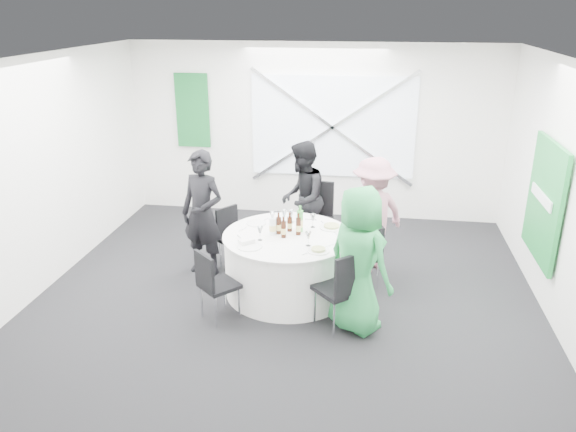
# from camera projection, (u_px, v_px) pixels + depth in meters

# --- Properties ---
(floor) EXTENTS (6.00, 6.00, 0.00)m
(floor) POSITION_uv_depth(u_px,v_px,m) (286.00, 299.00, 6.76)
(floor) COLOR black
(floor) RESTS_ON ground
(ceiling) EXTENTS (6.00, 6.00, 0.00)m
(ceiling) POSITION_uv_depth(u_px,v_px,m) (285.00, 59.00, 5.77)
(ceiling) COLOR white
(ceiling) RESTS_ON wall_back
(wall_back) EXTENTS (6.00, 0.00, 6.00)m
(wall_back) POSITION_uv_depth(u_px,v_px,m) (314.00, 132.00, 9.04)
(wall_back) COLOR white
(wall_back) RESTS_ON floor
(wall_front) EXTENTS (6.00, 0.00, 6.00)m
(wall_front) POSITION_uv_depth(u_px,v_px,m) (211.00, 336.00, 3.49)
(wall_front) COLOR white
(wall_front) RESTS_ON floor
(wall_left) EXTENTS (0.00, 6.00, 6.00)m
(wall_left) POSITION_uv_depth(u_px,v_px,m) (37.00, 177.00, 6.69)
(wall_left) COLOR white
(wall_left) RESTS_ON floor
(wall_right) EXTENTS (0.00, 6.00, 6.00)m
(wall_right) POSITION_uv_depth(u_px,v_px,m) (569.00, 202.00, 5.84)
(wall_right) COLOR white
(wall_right) RESTS_ON floor
(window_panel) EXTENTS (2.60, 0.03, 1.60)m
(window_panel) POSITION_uv_depth(u_px,v_px,m) (333.00, 127.00, 8.92)
(window_panel) COLOR silver
(window_panel) RESTS_ON wall_back
(window_brace_a) EXTENTS (2.63, 0.05, 1.84)m
(window_brace_a) POSITION_uv_depth(u_px,v_px,m) (332.00, 127.00, 8.89)
(window_brace_a) COLOR silver
(window_brace_a) RESTS_ON window_panel
(window_brace_b) EXTENTS (2.63, 0.05, 1.84)m
(window_brace_b) POSITION_uv_depth(u_px,v_px,m) (332.00, 127.00, 8.89)
(window_brace_b) COLOR silver
(window_brace_b) RESTS_ON window_panel
(green_banner) EXTENTS (0.55, 0.04, 1.20)m
(green_banner) POSITION_uv_depth(u_px,v_px,m) (192.00, 111.00, 9.17)
(green_banner) COLOR #125E28
(green_banner) RESTS_ON wall_back
(green_sign) EXTENTS (0.05, 1.20, 1.40)m
(green_sign) POSITION_uv_depth(u_px,v_px,m) (544.00, 201.00, 6.48)
(green_sign) COLOR #188433
(green_sign) RESTS_ON wall_right
(banquet_table) EXTENTS (1.56, 1.56, 0.76)m
(banquet_table) POSITION_uv_depth(u_px,v_px,m) (288.00, 264.00, 6.81)
(banquet_table) COLOR white
(banquet_table) RESTS_ON floor
(chair_back) EXTENTS (0.53, 0.54, 1.02)m
(chair_back) POSITION_uv_depth(u_px,v_px,m) (316.00, 212.00, 7.86)
(chair_back) COLOR black
(chair_back) RESTS_ON floor
(chair_back_left) EXTENTS (0.52, 0.52, 0.82)m
(chair_back_left) POSITION_uv_depth(u_px,v_px,m) (232.00, 233.00, 7.47)
(chair_back_left) COLOR black
(chair_back_left) RESTS_ON floor
(chair_back_right) EXTENTS (0.48, 0.48, 0.82)m
(chair_back_right) POSITION_uv_depth(u_px,v_px,m) (369.00, 250.00, 6.97)
(chair_back_right) COLOR black
(chair_back_right) RESTS_ON floor
(chair_front_right) EXTENTS (0.60, 0.60, 0.94)m
(chair_front_right) POSITION_uv_depth(u_px,v_px,m) (343.00, 285.00, 5.94)
(chair_front_right) COLOR black
(chair_front_right) RESTS_ON floor
(chair_front_left) EXTENTS (0.54, 0.54, 0.83)m
(chair_front_left) POSITION_uv_depth(u_px,v_px,m) (213.00, 281.00, 6.16)
(chair_front_left) COLOR black
(chair_front_left) RESTS_ON floor
(person_man_back_left) EXTENTS (0.69, 0.56, 1.65)m
(person_man_back_left) POSITION_uv_depth(u_px,v_px,m) (203.00, 214.00, 7.17)
(person_man_back_left) COLOR black
(person_man_back_left) RESTS_ON floor
(person_man_back) EXTENTS (0.44, 0.79, 1.61)m
(person_man_back) POSITION_uv_depth(u_px,v_px,m) (302.00, 199.00, 7.79)
(person_man_back) COLOR black
(person_man_back) RESTS_ON floor
(person_woman_pink) EXTENTS (1.06, 0.99, 1.54)m
(person_woman_pink) POSITION_uv_depth(u_px,v_px,m) (373.00, 215.00, 7.29)
(person_woman_pink) COLOR #B87786
(person_woman_pink) RESTS_ON floor
(person_woman_green) EXTENTS (0.94, 0.90, 1.62)m
(person_woman_green) POSITION_uv_depth(u_px,v_px,m) (358.00, 260.00, 5.90)
(person_woman_green) COLOR #279248
(person_woman_green) RESTS_ON floor
(plate_back) EXTENTS (0.27, 0.27, 0.01)m
(plate_back) POSITION_uv_depth(u_px,v_px,m) (289.00, 218.00, 7.19)
(plate_back) COLOR white
(plate_back) RESTS_ON banquet_table
(plate_back_left) EXTENTS (0.25, 0.25, 0.01)m
(plate_back_left) POSITION_uv_depth(u_px,v_px,m) (256.00, 223.00, 7.01)
(plate_back_left) COLOR white
(plate_back_left) RESTS_ON banquet_table
(plate_back_right) EXTENTS (0.29, 0.29, 0.04)m
(plate_back_right) POSITION_uv_depth(u_px,v_px,m) (332.00, 227.00, 6.88)
(plate_back_right) COLOR white
(plate_back_right) RESTS_ON banquet_table
(plate_front_right) EXTENTS (0.24, 0.24, 0.04)m
(plate_front_right) POSITION_uv_depth(u_px,v_px,m) (318.00, 250.00, 6.23)
(plate_front_right) COLOR white
(plate_front_right) RESTS_ON banquet_table
(plate_front_left) EXTENTS (0.29, 0.29, 0.01)m
(plate_front_left) POSITION_uv_depth(u_px,v_px,m) (250.00, 246.00, 6.34)
(plate_front_left) COLOR white
(plate_front_left) RESTS_ON banquet_table
(napkin) EXTENTS (0.20, 0.20, 0.05)m
(napkin) POSITION_uv_depth(u_px,v_px,m) (246.00, 241.00, 6.41)
(napkin) COLOR white
(napkin) RESTS_ON plate_front_left
(beer_bottle_a) EXTENTS (0.06, 0.06, 0.27)m
(beer_bottle_a) POSITION_uv_depth(u_px,v_px,m) (279.00, 226.00, 6.67)
(beer_bottle_a) COLOR #3B180A
(beer_bottle_a) RESTS_ON banquet_table
(beer_bottle_b) EXTENTS (0.06, 0.06, 0.24)m
(beer_bottle_b) POSITION_uv_depth(u_px,v_px,m) (290.00, 224.00, 6.76)
(beer_bottle_b) COLOR #3B180A
(beer_bottle_b) RESTS_ON banquet_table
(beer_bottle_c) EXTENTS (0.06, 0.06, 0.27)m
(beer_bottle_c) POSITION_uv_depth(u_px,v_px,m) (298.00, 227.00, 6.65)
(beer_bottle_c) COLOR #3B180A
(beer_bottle_c) RESTS_ON banquet_table
(beer_bottle_d) EXTENTS (0.06, 0.06, 0.26)m
(beer_bottle_d) POSITION_uv_depth(u_px,v_px,m) (284.00, 229.00, 6.57)
(beer_bottle_d) COLOR #3B180A
(beer_bottle_d) RESTS_ON banquet_table
(green_water_bottle) EXTENTS (0.08, 0.08, 0.33)m
(green_water_bottle) POSITION_uv_depth(u_px,v_px,m) (300.00, 221.00, 6.73)
(green_water_bottle) COLOR green
(green_water_bottle) RESTS_ON banquet_table
(clear_water_bottle) EXTENTS (0.08, 0.08, 0.27)m
(clear_water_bottle) POSITION_uv_depth(u_px,v_px,m) (273.00, 226.00, 6.65)
(clear_water_bottle) COLOR white
(clear_water_bottle) RESTS_ON banquet_table
(wine_glass_a) EXTENTS (0.07, 0.07, 0.17)m
(wine_glass_a) POSITION_uv_depth(u_px,v_px,m) (313.00, 218.00, 6.86)
(wine_glass_a) COLOR white
(wine_glass_a) RESTS_ON banquet_table
(wine_glass_b) EXTENTS (0.07, 0.07, 0.17)m
(wine_glass_b) POSITION_uv_depth(u_px,v_px,m) (260.00, 230.00, 6.49)
(wine_glass_b) COLOR white
(wine_glass_b) RESTS_ON banquet_table
(wine_glass_c) EXTENTS (0.07, 0.07, 0.17)m
(wine_glass_c) POSITION_uv_depth(u_px,v_px,m) (284.00, 214.00, 7.00)
(wine_glass_c) COLOR white
(wine_glass_c) RESTS_ON banquet_table
(wine_glass_d) EXTENTS (0.07, 0.07, 0.17)m
(wine_glass_d) POSITION_uv_depth(u_px,v_px,m) (291.00, 213.00, 7.00)
(wine_glass_d) COLOR white
(wine_glass_d) RESTS_ON banquet_table
(wine_glass_e) EXTENTS (0.07, 0.07, 0.17)m
(wine_glass_e) POSITION_uv_depth(u_px,v_px,m) (308.00, 236.00, 6.33)
(wine_glass_e) COLOR white
(wine_glass_e) RESTS_ON banquet_table
(wine_glass_f) EXTENTS (0.07, 0.07, 0.17)m
(wine_glass_f) POSITION_uv_depth(u_px,v_px,m) (272.00, 215.00, 6.94)
(wine_glass_f) COLOR white
(wine_glass_f) RESTS_ON banquet_table
(fork_a) EXTENTS (0.08, 0.14, 0.01)m
(fork_a) POSITION_uv_depth(u_px,v_px,m) (336.00, 234.00, 6.70)
(fork_a) COLOR silver
(fork_a) RESTS_ON banquet_table
(knife_a) EXTENTS (0.09, 0.14, 0.01)m
(knife_a) POSITION_uv_depth(u_px,v_px,m) (324.00, 223.00, 7.02)
(knife_a) COLOR silver
(knife_a) RESTS_ON banquet_table
(fork_b) EXTENTS (0.10, 0.13, 0.01)m
(fork_b) POSITION_uv_depth(u_px,v_px,m) (240.00, 238.00, 6.59)
(fork_b) COLOR silver
(fork_b) RESTS_ON banquet_table
(knife_b) EXTENTS (0.10, 0.13, 0.01)m
(knife_b) POSITION_uv_depth(u_px,v_px,m) (253.00, 249.00, 6.29)
(knife_b) COLOR silver
(knife_b) RESTS_ON banquet_table
(fork_c) EXTENTS (0.11, 0.12, 0.01)m
(fork_c) POSITION_uv_depth(u_px,v_px,m) (307.00, 253.00, 6.18)
(fork_c) COLOR silver
(fork_c) RESTS_ON banquet_table
(knife_c) EXTENTS (0.11, 0.12, 0.01)m
(knife_c) POSITION_uv_depth(u_px,v_px,m) (330.00, 246.00, 6.37)
(knife_c) COLOR silver
(knife_c) RESTS_ON banquet_table
(fork_d) EXTENTS (0.10, 0.13, 0.01)m
(fork_d) POSITION_uv_depth(u_px,v_px,m) (267.00, 219.00, 7.15)
(fork_d) COLOR silver
(fork_d) RESTS_ON banquet_table
(knife_d) EXTENTS (0.08, 0.14, 0.01)m
(knife_d) POSITION_uv_depth(u_px,v_px,m) (243.00, 229.00, 6.83)
(knife_d) COLOR silver
(knife_d) RESTS_ON banquet_table
(fork_e) EXTENTS (0.15, 0.03, 0.01)m
(fork_e) POSITION_uv_depth(u_px,v_px,m) (311.00, 220.00, 7.14)
(fork_e) COLOR silver
(fork_e) RESTS_ON banquet_table
(knife_e) EXTENTS (0.15, 0.02, 0.01)m
(knife_e) POSITION_uv_depth(u_px,v_px,m) (284.00, 217.00, 7.21)
(knife_e) COLOR silver
(knife_e) RESTS_ON banquet_table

